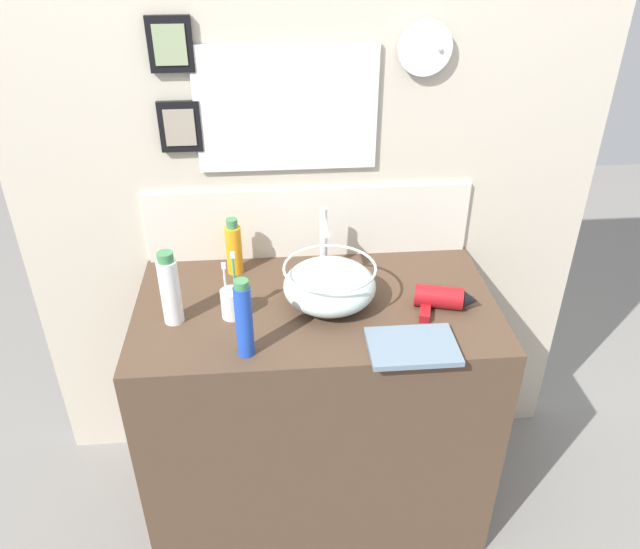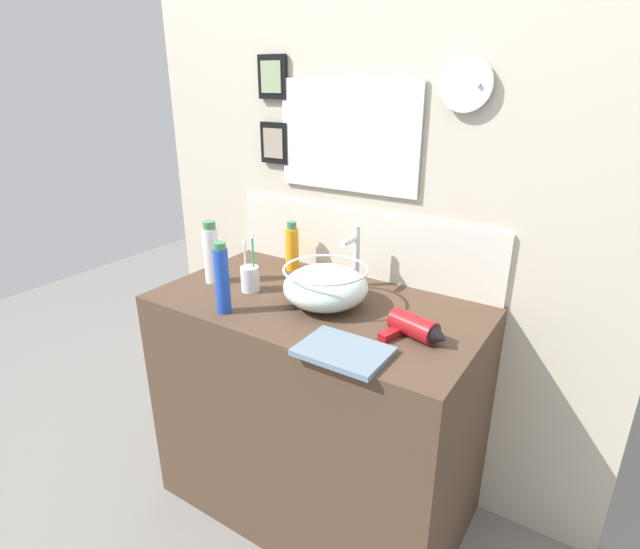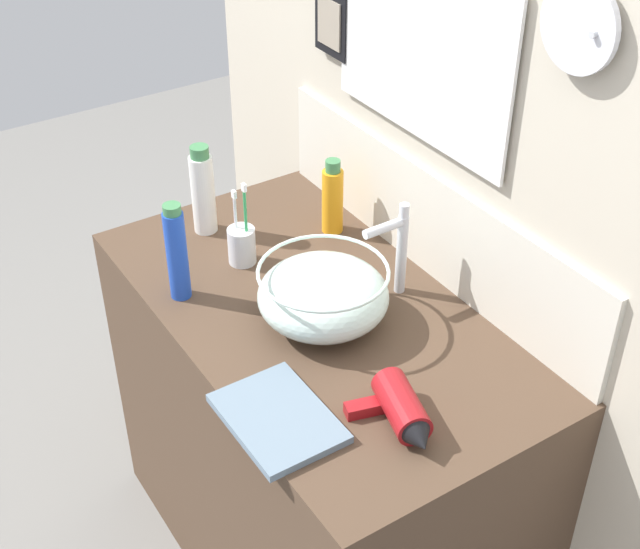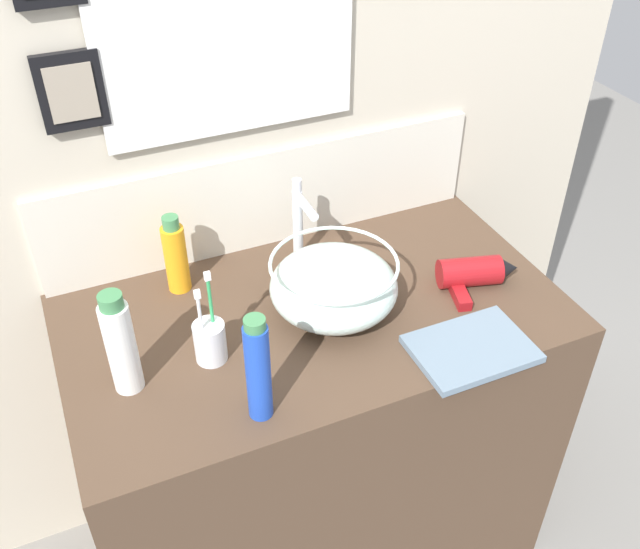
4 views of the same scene
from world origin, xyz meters
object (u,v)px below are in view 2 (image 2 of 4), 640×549
Objects in this scene: faucet at (355,253)px; shampoo_bottle at (292,248)px; hair_drier at (416,328)px; soap_dispenser at (222,279)px; toothbrush_cup at (250,278)px; lotion_bottle at (211,253)px; hand_towel at (343,351)px; glass_bowl_sink at (325,286)px.

faucet reaches higher than shampoo_bottle.
hair_drier is at bearing -22.55° from shampoo_bottle.
soap_dispenser reaches higher than shampoo_bottle.
faucet is at bearing 38.14° from toothbrush_cup.
soap_dispenser is (0.21, -0.17, 0.00)m from lotion_bottle.
hand_towel is (0.49, -0.44, -0.08)m from shampoo_bottle.
hair_drier reaches higher than hand_towel.
glass_bowl_sink is at bearing 172.31° from hair_drier.
toothbrush_cup is at bearing -141.86° from faucet.
lotion_bottle is (-0.17, -0.01, 0.06)m from toothbrush_cup.
glass_bowl_sink is 1.24× the size of faucet.
toothbrush_cup reaches higher than hair_drier.
soap_dispenser is at bearing -76.65° from toothbrush_cup.
shampoo_bottle is at bearing 175.24° from faucet.
shampoo_bottle is 0.43m from soap_dispenser.
glass_bowl_sink reaches higher than hand_towel.
soap_dispenser is at bearing -138.98° from glass_bowl_sink.
soap_dispenser reaches higher than hair_drier.
faucet is 0.92× the size of hand_towel.
glass_bowl_sink is 1.19× the size of soap_dispenser.
shampoo_bottle is (-0.29, 0.21, 0.02)m from glass_bowl_sink.
shampoo_bottle is at bearing 143.45° from glass_bowl_sink.
glass_bowl_sink is 0.34m from hair_drier.
glass_bowl_sink is 1.44× the size of shampoo_bottle.
lotion_bottle is at bearing -179.92° from hair_drier.
faucet is at bearing 144.99° from hair_drier.
soap_dispenser is 0.96× the size of hand_towel.
lotion_bottle is at bearing -152.69° from faucet.
shampoo_bottle is (0.17, 0.26, -0.02)m from lotion_bottle.
hair_drier is at bearing -7.69° from glass_bowl_sink.
hand_towel is (0.66, -0.18, -0.10)m from lotion_bottle.
hand_towel is (-0.13, -0.19, -0.02)m from hair_drier.
glass_bowl_sink is 0.36m from shampoo_bottle.
soap_dispenser is at bearing -121.37° from faucet.
hair_drier is (0.33, -0.23, -0.09)m from faucet.
faucet is 0.47m from soap_dispenser.
lotion_bottle reaches higher than hand_towel.
shampoo_bottle is (-0.62, 0.26, 0.06)m from hair_drier.
hand_towel is at bearing -64.09° from faucet.
shampoo_bottle is at bearing 157.45° from hair_drier.
glass_bowl_sink is at bearing -36.55° from shampoo_bottle.
hair_drier is 0.79m from lotion_bottle.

